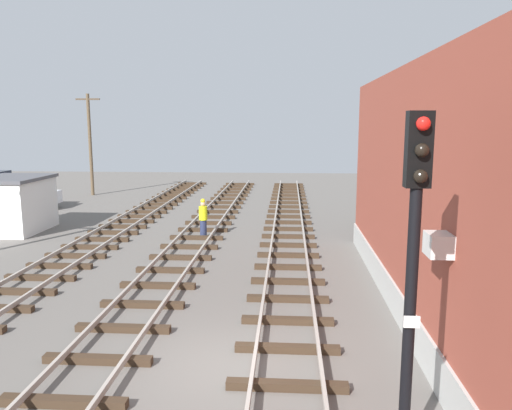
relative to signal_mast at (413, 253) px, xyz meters
The scene contains 8 objects.
ground_plane 5.51m from the signal_mast, 136.67° to the left, with size 87.29×87.29×0.00m, color #605B56.
track_near_building 4.82m from the signal_mast, 122.18° to the left, with size 2.50×67.14×0.32m.
track_centre 7.58m from the signal_mast, 154.46° to the left, with size 2.50×67.14×0.32m.
signal_mast is the anchor object (origin of this frame).
control_hut 22.57m from the signal_mast, 133.96° to the left, with size 3.00×3.80×2.76m.
parked_car_white 29.45m from the signal_mast, 129.53° to the left, with size 4.20×2.04×1.76m.
utility_pole_far 33.25m from the signal_mast, 120.11° to the left, with size 1.80×0.24×7.54m.
track_worker_foreground 16.75m from the signal_mast, 110.85° to the left, with size 0.40×0.40×1.87m.
Camera 1 is at (1.25, -10.13, 5.38)m, focal length 34.45 mm.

